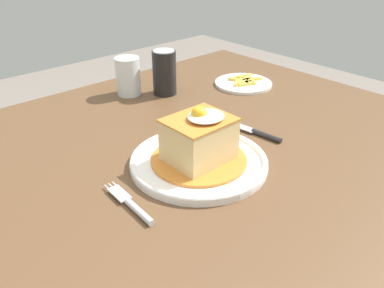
{
  "coord_description": "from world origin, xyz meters",
  "views": [
    {
      "loc": [
        -0.38,
        -0.55,
        1.17
      ],
      "look_at": [
        0.08,
        -0.04,
        0.79
      ],
      "focal_mm": 37.01,
      "sensor_mm": 36.0,
      "label": 1
    }
  ],
  "objects_px": {
    "drinking_glass": "(128,79)",
    "side_plate_fries": "(243,83)",
    "soda_can": "(164,73)",
    "knife": "(258,132)",
    "main_plate": "(199,161)",
    "fork": "(133,206)"
  },
  "relations": [
    {
      "from": "knife",
      "to": "side_plate_fries",
      "type": "relative_size",
      "value": 0.98
    },
    {
      "from": "main_plate",
      "to": "drinking_glass",
      "type": "height_order",
      "value": "drinking_glass"
    },
    {
      "from": "main_plate",
      "to": "drinking_glass",
      "type": "bearing_deg",
      "value": 74.46
    },
    {
      "from": "side_plate_fries",
      "to": "fork",
      "type": "bearing_deg",
      "value": -155.28
    },
    {
      "from": "fork",
      "to": "knife",
      "type": "xyz_separation_m",
      "value": [
        0.37,
        0.03,
        0.0
      ]
    },
    {
      "from": "fork",
      "to": "side_plate_fries",
      "type": "height_order",
      "value": "side_plate_fries"
    },
    {
      "from": "drinking_glass",
      "to": "main_plate",
      "type": "bearing_deg",
      "value": -105.54
    },
    {
      "from": "fork",
      "to": "knife",
      "type": "bearing_deg",
      "value": 5.11
    },
    {
      "from": "soda_can",
      "to": "drinking_glass",
      "type": "distance_m",
      "value": 0.1
    },
    {
      "from": "soda_can",
      "to": "side_plate_fries",
      "type": "xyz_separation_m",
      "value": [
        0.22,
        -0.1,
        -0.06
      ]
    },
    {
      "from": "soda_can",
      "to": "fork",
      "type": "bearing_deg",
      "value": -134.62
    },
    {
      "from": "fork",
      "to": "knife",
      "type": "distance_m",
      "value": 0.37
    },
    {
      "from": "soda_can",
      "to": "side_plate_fries",
      "type": "relative_size",
      "value": 0.73
    },
    {
      "from": "knife",
      "to": "drinking_glass",
      "type": "height_order",
      "value": "drinking_glass"
    },
    {
      "from": "main_plate",
      "to": "soda_can",
      "type": "relative_size",
      "value": 2.21
    },
    {
      "from": "knife",
      "to": "drinking_glass",
      "type": "bearing_deg",
      "value": 100.35
    },
    {
      "from": "knife",
      "to": "drinking_glass",
      "type": "distance_m",
      "value": 0.42
    },
    {
      "from": "main_plate",
      "to": "knife",
      "type": "height_order",
      "value": "main_plate"
    },
    {
      "from": "main_plate",
      "to": "drinking_glass",
      "type": "distance_m",
      "value": 0.43
    },
    {
      "from": "fork",
      "to": "drinking_glass",
      "type": "distance_m",
      "value": 0.53
    },
    {
      "from": "side_plate_fries",
      "to": "soda_can",
      "type": "bearing_deg",
      "value": 154.38
    },
    {
      "from": "drinking_glass",
      "to": "side_plate_fries",
      "type": "bearing_deg",
      "value": -29.75
    }
  ]
}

